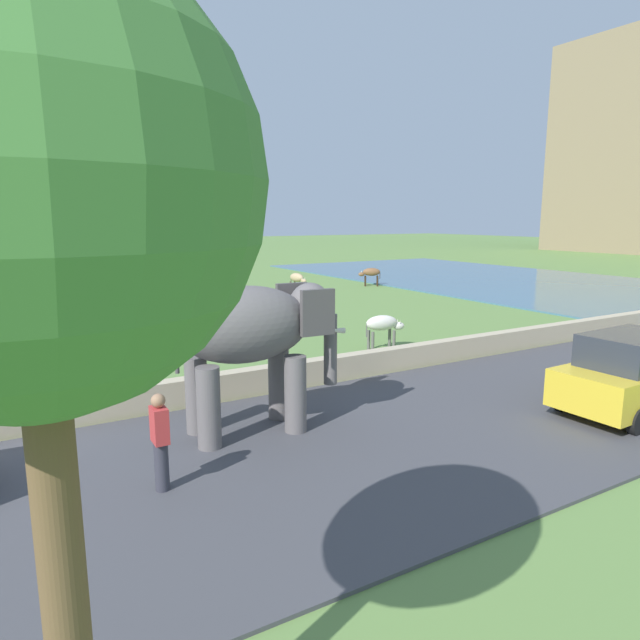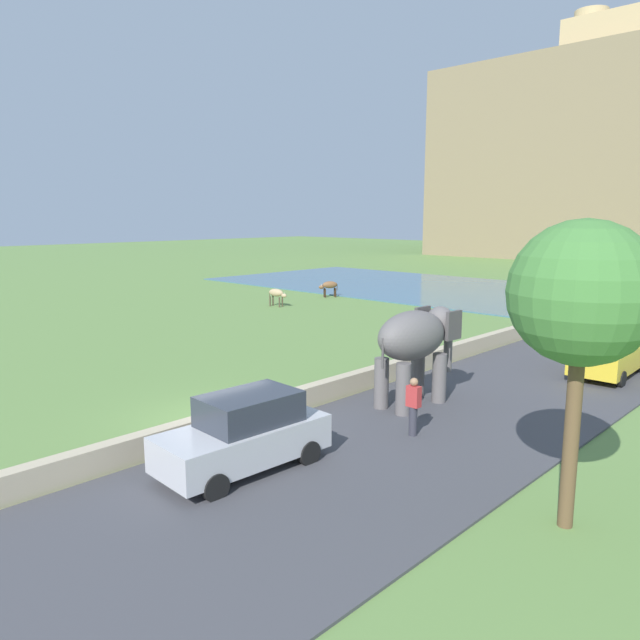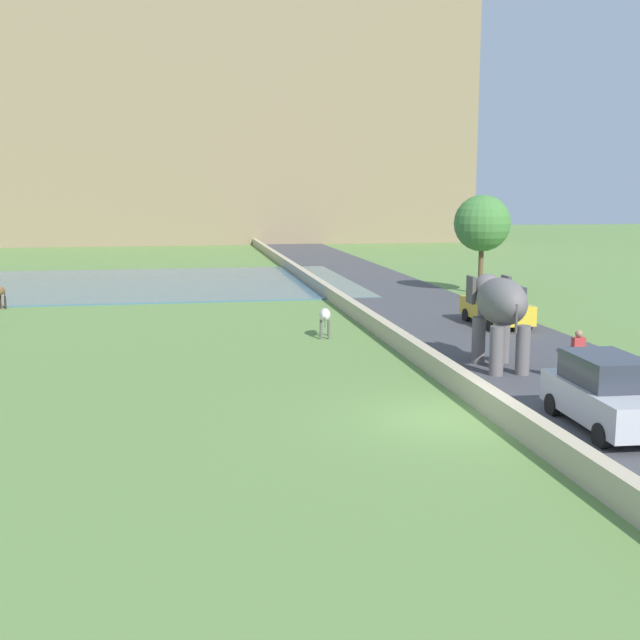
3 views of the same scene
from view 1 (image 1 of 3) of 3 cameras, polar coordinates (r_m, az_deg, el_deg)
barrier_wall at (r=21.25m, az=24.06°, el=-1.11°), size 0.40×110.00×0.68m
lake at (r=40.98m, az=17.64°, el=4.03°), size 36.00×18.00×0.08m
elephant at (r=10.88m, az=-6.65°, el=-1.40°), size 1.54×3.50×2.99m
person_beside_elephant at (r=9.08m, az=-16.11°, el=-11.86°), size 0.36×0.22×1.63m
car_yellow at (r=14.03m, az=29.61°, el=-4.81°), size 1.90×4.06×1.80m
cow_tan at (r=31.98m, az=-2.35°, el=4.28°), size 1.42×0.63×1.15m
cow_white at (r=18.18m, az=6.51°, el=-0.48°), size 0.62×1.42×1.15m
cow_brown at (r=35.45m, az=5.23°, el=4.85°), size 1.02×1.35×1.15m
tree_near at (r=3.46m, az=-27.96°, el=11.88°), size 2.62×2.62×5.76m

